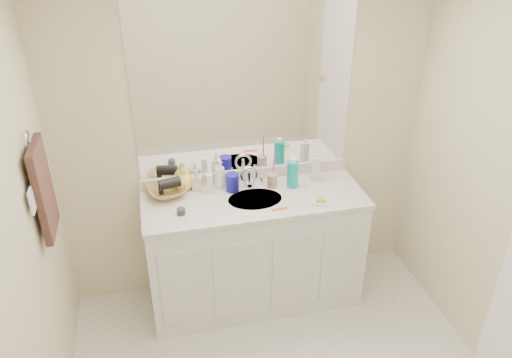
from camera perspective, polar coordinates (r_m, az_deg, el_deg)
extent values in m
cube|color=beige|center=(3.48, -1.23, 4.70)|extent=(2.60, 0.02, 2.40)
cube|color=beige|center=(2.39, -26.40, -11.44)|extent=(0.02, 2.60, 2.40)
cube|color=silver|center=(3.65, -0.18, -8.24)|extent=(1.50, 0.55, 0.85)
cube|color=silver|center=(3.40, -0.19, -2.33)|extent=(1.52, 0.57, 0.03)
cube|color=silver|center=(3.59, -1.13, 0.53)|extent=(1.52, 0.03, 0.08)
cylinder|color=#BBB1A3|center=(3.38, -0.12, -2.46)|extent=(0.37, 0.37, 0.02)
cylinder|color=silver|center=(3.50, -0.79, -0.02)|extent=(0.02, 0.02, 0.11)
cube|color=white|center=(3.34, -1.27, 10.29)|extent=(1.48, 0.01, 1.20)
cylinder|color=#171593|center=(3.44, -2.72, -0.39)|extent=(0.10, 0.10, 0.13)
cylinder|color=tan|center=(3.50, 1.85, -0.16)|extent=(0.09, 0.09, 0.10)
cylinder|color=#FA4167|center=(3.45, 2.04, 1.32)|extent=(0.01, 0.04, 0.21)
cylinder|color=#0DA3A6|center=(3.49, 4.20, 0.56)|extent=(0.10, 0.10, 0.19)
cylinder|color=silver|center=(3.58, 6.83, 1.17)|extent=(0.08, 0.08, 0.18)
cube|color=white|center=(3.36, 7.38, -2.61)|extent=(0.13, 0.12, 0.01)
cube|color=#78E237|center=(3.35, 7.40, -2.35)|extent=(0.07, 0.05, 0.02)
cube|color=#EF4B19|center=(3.27, 2.75, -3.43)|extent=(0.11, 0.03, 0.00)
cylinder|color=#2F2F35|center=(3.24, -8.56, -3.69)|extent=(0.06, 0.06, 0.04)
cylinder|color=white|center=(3.43, -5.32, -0.54)|extent=(0.04, 0.04, 0.14)
imported|color=white|center=(3.47, -4.19, 0.61)|extent=(0.10, 0.10, 0.21)
imported|color=beige|center=(3.48, -6.76, -0.05)|extent=(0.08, 0.08, 0.15)
imported|color=#FBDB61|center=(3.48, -8.26, 0.04)|extent=(0.17, 0.17, 0.17)
imported|color=#A57C42|center=(3.45, -10.11, -1.37)|extent=(0.31, 0.31, 0.06)
cylinder|color=black|center=(3.43, -9.86, -0.49)|extent=(0.15, 0.10, 0.07)
torus|color=silver|center=(2.86, -24.64, 4.03)|extent=(0.01, 0.11, 0.11)
cube|color=black|center=(2.99, -23.10, -1.12)|extent=(0.04, 0.32, 0.55)
cube|color=white|center=(2.80, -24.24, -2.29)|extent=(0.01, 0.08, 0.13)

